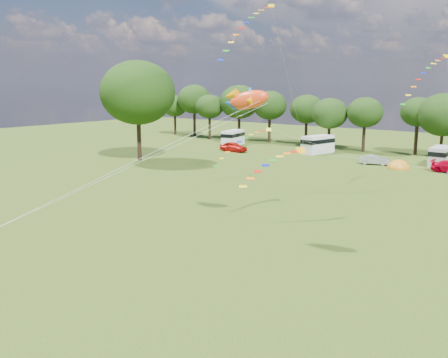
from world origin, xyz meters
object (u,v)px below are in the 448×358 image
Objects in this scene: campervan_b at (318,144)px; fish_kite at (246,100)px; campervan_a at (233,137)px; campervan_c at (440,155)px; big_tree at (138,93)px; tent_orange at (398,168)px; car_a at (234,147)px; car_b at (374,160)px.

fish_kite is (14.51, -39.17, 7.85)m from campervan_b.
campervan_a reaches higher than campervan_c.
campervan_a is at bearing 89.43° from big_tree.
tent_orange is (30.01, -6.28, -1.29)m from campervan_a.
car_a reaches higher than car_b.
campervan_b is 1.89× the size of tent_orange.
big_tree is 2.67× the size of campervan_c.
campervan_a is at bearing 168.18° from tent_orange.
big_tree is 17.38m from car_a.
campervan_b is at bearing 156.75° from tent_orange.
campervan_c is at bearing -79.04° from car_a.
big_tree is at bearing 103.92° from car_b.
campervan_a is 30.68m from tent_orange.
campervan_c is 6.54m from tent_orange.
fish_kite is (3.81, -34.05, 8.64)m from car_b.
car_a is at bearing -153.52° from campervan_a.
big_tree reaches higher than campervan_b.
car_a is at bearing 131.91° from campervan_b.
campervan_b is at bearing 52.20° from big_tree.
car_b is 0.61× the size of campervan_b.
car_a is at bearing 114.98° from fish_kite.
campervan_a is 15.89m from campervan_b.
fish_kite is at bearing 170.05° from car_b.
car_a is 0.89× the size of campervan_c.
campervan_b is 42.50m from fish_kite.
campervan_a is (-5.02, 6.60, 0.57)m from car_a.
fish_kite is (-2.99, -38.55, 7.97)m from campervan_c.
car_a is 0.84× the size of campervan_a.
campervan_a reaches higher than car_b.
big_tree is 2.51× the size of campervan_a.
tent_orange is at bearing 144.66° from campervan_c.
campervan_a is at bearing 36.72° from car_a.
big_tree is 4.43× the size of tent_orange.
car_b is 11.89m from campervan_b.
campervan_a is 1.50× the size of fish_kite.
big_tree is 3.85× the size of car_b.
big_tree is at bearing -154.08° from tent_orange.
campervan_a reaches higher than car_a.
campervan_c is (17.50, -0.61, -0.12)m from campervan_b.
campervan_b is (10.86, 6.39, 0.66)m from car_a.
campervan_b is at bearing -60.09° from car_a.
car_a is 12.62m from campervan_b.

